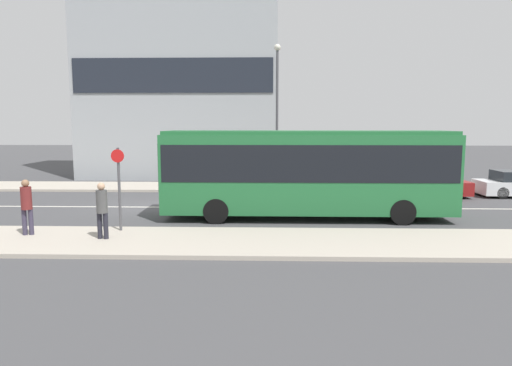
{
  "coord_description": "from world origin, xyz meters",
  "views": [
    {
      "loc": [
        5.75,
        -20.15,
        3.74
      ],
      "look_at": [
        5.2,
        -1.84,
        1.36
      ],
      "focal_mm": 32.0,
      "sensor_mm": 36.0,
      "label": 1
    }
  ],
  "objects_px": {
    "city_bus": "(307,168)",
    "pedestrian_down_pavement": "(102,207)",
    "parked_car_0": "(423,184)",
    "street_lamp": "(277,103)",
    "pedestrian_near_stop": "(27,203)",
    "bus_stop_sign": "(119,183)"
  },
  "relations": [
    {
      "from": "parked_car_0",
      "to": "street_lamp",
      "type": "height_order",
      "value": "street_lamp"
    },
    {
      "from": "pedestrian_near_stop",
      "to": "pedestrian_down_pavement",
      "type": "distance_m",
      "value": 2.67
    },
    {
      "from": "pedestrian_down_pavement",
      "to": "street_lamp",
      "type": "distance_m",
      "value": 13.14
    },
    {
      "from": "pedestrian_down_pavement",
      "to": "pedestrian_near_stop",
      "type": "bearing_deg",
      "value": 175.56
    },
    {
      "from": "pedestrian_near_stop",
      "to": "street_lamp",
      "type": "height_order",
      "value": "street_lamp"
    },
    {
      "from": "pedestrian_near_stop",
      "to": "street_lamp",
      "type": "bearing_deg",
      "value": -140.27
    },
    {
      "from": "city_bus",
      "to": "pedestrian_near_stop",
      "type": "height_order",
      "value": "city_bus"
    },
    {
      "from": "pedestrian_near_stop",
      "to": "city_bus",
      "type": "bearing_deg",
      "value": -171.59
    },
    {
      "from": "pedestrian_near_stop",
      "to": "pedestrian_down_pavement",
      "type": "bearing_deg",
      "value": 157.85
    },
    {
      "from": "parked_car_0",
      "to": "pedestrian_down_pavement",
      "type": "relative_size",
      "value": 2.5
    },
    {
      "from": "bus_stop_sign",
      "to": "pedestrian_down_pavement",
      "type": "bearing_deg",
      "value": -99.31
    },
    {
      "from": "parked_car_0",
      "to": "bus_stop_sign",
      "type": "distance_m",
      "value": 15.53
    },
    {
      "from": "city_bus",
      "to": "bus_stop_sign",
      "type": "distance_m",
      "value": 7.17
    },
    {
      "from": "city_bus",
      "to": "pedestrian_near_stop",
      "type": "xyz_separation_m",
      "value": [
        -9.36,
        -3.64,
        -0.82
      ]
    },
    {
      "from": "bus_stop_sign",
      "to": "street_lamp",
      "type": "bearing_deg",
      "value": 61.61
    },
    {
      "from": "bus_stop_sign",
      "to": "street_lamp",
      "type": "relative_size",
      "value": 0.36
    },
    {
      "from": "city_bus",
      "to": "pedestrian_down_pavement",
      "type": "relative_size",
      "value": 6.29
    },
    {
      "from": "pedestrian_down_pavement",
      "to": "street_lamp",
      "type": "bearing_deg",
      "value": 68.22
    },
    {
      "from": "street_lamp",
      "to": "parked_car_0",
      "type": "bearing_deg",
      "value": -12.45
    },
    {
      "from": "city_bus",
      "to": "pedestrian_down_pavement",
      "type": "bearing_deg",
      "value": -149.88
    },
    {
      "from": "city_bus",
      "to": "parked_car_0",
      "type": "distance_m",
      "value": 8.6
    },
    {
      "from": "parked_car_0",
      "to": "pedestrian_near_stop",
      "type": "height_order",
      "value": "pedestrian_near_stop"
    }
  ]
}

